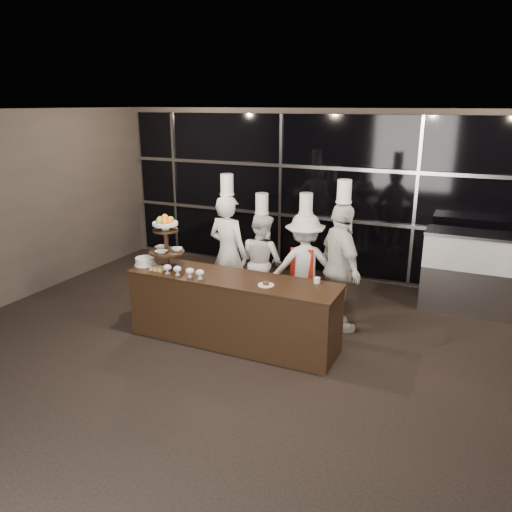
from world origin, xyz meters
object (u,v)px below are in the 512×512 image
at_px(chef_a, 228,252).
at_px(chef_b, 262,260).
at_px(buffet_counter, 233,310).
at_px(chef_c, 304,265).
at_px(display_stand, 166,238).
at_px(chef_d, 340,267).
at_px(layer_cake, 145,261).
at_px(display_case, 469,268).

xyz_separation_m(chef_a, chef_b, (0.44, 0.27, -0.15)).
distance_m(buffet_counter, chef_c, 1.40).
relative_size(display_stand, chef_d, 0.35).
bearing_deg(buffet_counter, layer_cake, -177.86).
relative_size(buffet_counter, display_case, 2.11).
relative_size(display_case, chef_c, 0.72).
bearing_deg(chef_a, display_stand, -113.81).
xyz_separation_m(buffet_counter, display_stand, (-1.00, -0.00, 0.87)).
relative_size(chef_b, chef_d, 0.85).
relative_size(chef_a, chef_b, 1.16).
height_order(buffet_counter, layer_cake, layer_cake).
distance_m(layer_cake, chef_d, 2.70).
bearing_deg(buffet_counter, display_case, 41.56).
height_order(display_stand, layer_cake, display_stand).
height_order(display_case, chef_a, chef_a).
height_order(display_stand, chef_c, chef_c).
bearing_deg(chef_d, display_case, 43.18).
height_order(chef_c, chef_d, chef_d).
distance_m(buffet_counter, chef_a, 1.22).
bearing_deg(chef_d, display_stand, -156.27).
bearing_deg(chef_b, chef_c, -0.36).
xyz_separation_m(buffet_counter, layer_cake, (-1.34, -0.05, 0.51)).
relative_size(layer_cake, chef_a, 0.14).
bearing_deg(chef_d, chef_a, 179.35).
bearing_deg(layer_cake, chef_c, 34.30).
xyz_separation_m(buffet_counter, chef_c, (0.55, 1.24, 0.33)).
xyz_separation_m(buffet_counter, chef_d, (1.17, 0.95, 0.46)).
bearing_deg(chef_c, display_case, 28.75).
relative_size(display_case, chef_a, 0.64).
bearing_deg(display_case, buffet_counter, -138.44).
distance_m(display_case, chef_d, 2.21).
height_order(layer_cake, chef_a, chef_a).
bearing_deg(chef_d, layer_cake, -158.17).
height_order(buffet_counter, display_case, display_case).
bearing_deg(buffet_counter, chef_c, 65.93).
relative_size(buffet_counter, chef_b, 1.57).
height_order(display_case, chef_d, chef_d).
xyz_separation_m(display_case, chef_c, (-2.22, -1.22, 0.11)).
bearing_deg(buffet_counter, chef_a, 120.36).
bearing_deg(chef_d, chef_c, 155.10).
relative_size(layer_cake, chef_b, 0.17).
relative_size(buffet_counter, chef_c, 1.52).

